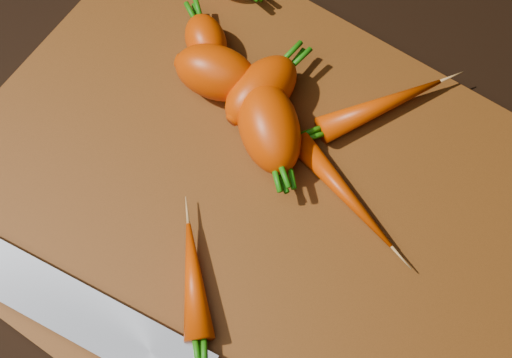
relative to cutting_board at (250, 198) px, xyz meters
The scene contains 10 objects.
ground 0.01m from the cutting_board, ahead, with size 2.00×2.00×0.01m, color black.
cutting_board is the anchor object (origin of this frame).
carrot_0 0.12m from the cutting_board, 139.52° to the left, with size 0.08×0.05×0.05m, color #D13A00.
carrot_1 0.15m from the cutting_board, 139.59° to the left, with size 0.05×0.04×0.04m, color #D13A00.
carrot_2 0.06m from the cutting_board, 106.96° to the left, with size 0.09×0.05×0.05m, color #D13A00.
carrot_3 0.10m from the cutting_board, 117.56° to the left, with size 0.08×0.05×0.05m, color #D13A00.
carrot_5 0.14m from the cutting_board, 68.69° to the left, with size 0.12×0.02×0.02m, color #D13A00.
carrot_6 0.08m from the cutting_board, 33.59° to the left, with size 0.12×0.02×0.02m, color #D13A00.
carrot_7 0.09m from the cutting_board, 85.84° to the right, with size 0.10×0.03×0.03m, color #D13A00.
knife 0.16m from the cutting_board, 102.56° to the right, with size 0.39×0.08×0.02m.
Camera 1 is at (0.13, -0.18, 0.59)m, focal length 50.00 mm.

